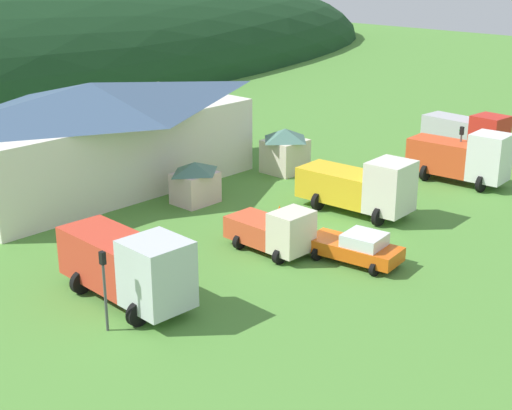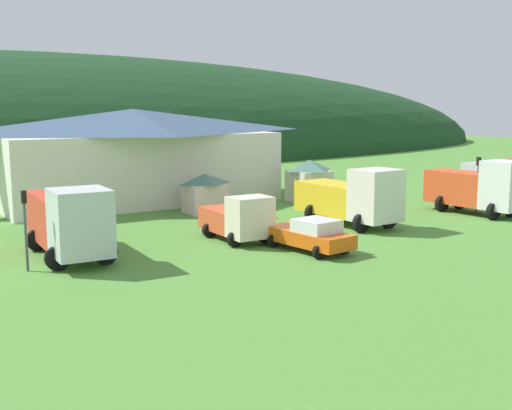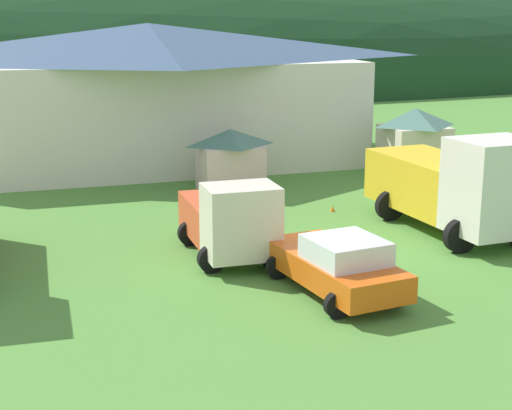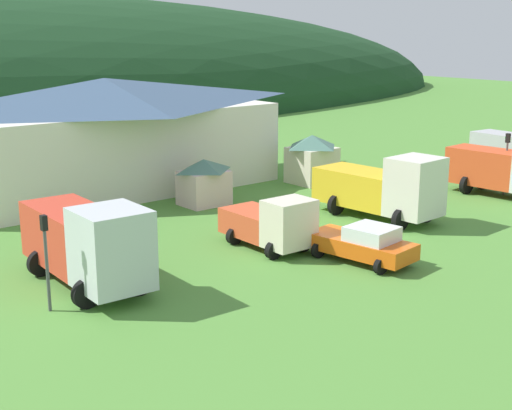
% 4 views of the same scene
% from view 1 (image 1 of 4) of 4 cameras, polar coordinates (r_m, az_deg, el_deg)
% --- Properties ---
extents(ground_plane, '(200.00, 200.00, 0.00)m').
position_cam_1_polar(ground_plane, '(40.80, 4.55, -2.78)').
color(ground_plane, '#518C38').
extents(depot_building, '(21.25, 11.00, 6.89)m').
position_cam_1_polar(depot_building, '(50.48, -12.30, 5.39)').
color(depot_building, white).
rests_on(depot_building, ground).
extents(play_shed_cream, '(2.90, 2.73, 3.15)m').
position_cam_1_polar(play_shed_cream, '(52.72, 2.23, 4.24)').
color(play_shed_cream, beige).
rests_on(play_shed_cream, ground).
extents(play_shed_pink, '(2.76, 2.26, 2.65)m').
position_cam_1_polar(play_shed_pink, '(46.42, -4.68, 1.77)').
color(play_shed_pink, beige).
rests_on(play_shed_pink, ground).
extents(tow_truck_silver, '(3.41, 7.44, 3.54)m').
position_cam_1_polar(tow_truck_silver, '(33.69, -9.69, -4.49)').
color(tow_truck_silver, silver).
rests_on(tow_truck_silver, ground).
extents(light_truck_cream, '(2.65, 4.78, 2.54)m').
position_cam_1_polar(light_truck_cream, '(38.79, 1.43, -1.96)').
color(light_truck_cream, beige).
rests_on(light_truck_cream, ground).
extents(heavy_rig_striped, '(3.61, 7.16, 3.56)m').
position_cam_1_polar(heavy_rig_striped, '(44.75, 8.09, 1.47)').
color(heavy_rig_striped, silver).
rests_on(heavy_rig_striped, ground).
extents(heavy_rig_white, '(3.26, 6.79, 3.69)m').
position_cam_1_polar(heavy_rig_white, '(51.95, 15.55, 3.57)').
color(heavy_rig_white, white).
rests_on(heavy_rig_white, ground).
extents(crane_truck_red, '(3.33, 6.72, 3.20)m').
position_cam_1_polar(crane_truck_red, '(59.98, 15.90, 5.43)').
color(crane_truck_red, red).
rests_on(crane_truck_red, ground).
extents(service_pickup_orange, '(2.82, 5.02, 1.66)m').
position_cam_1_polar(service_pickup_orange, '(38.03, 7.66, -3.23)').
color(service_pickup_orange, '#E55B13').
rests_on(service_pickup_orange, ground).
extents(traffic_light_west, '(0.20, 0.32, 3.57)m').
position_cam_1_polar(traffic_light_west, '(31.29, -11.53, -5.78)').
color(traffic_light_west, '#4C4C51').
rests_on(traffic_light_west, ground).
extents(traffic_light_east, '(0.20, 0.32, 3.76)m').
position_cam_1_polar(traffic_light_east, '(52.39, 15.34, 4.27)').
color(traffic_light_east, '#4C4C51').
rests_on(traffic_light_east, ground).
extents(traffic_cone_near_pickup, '(0.36, 0.36, 0.47)m').
position_cam_1_polar(traffic_cone_near_pickup, '(45.62, 1.81, -0.30)').
color(traffic_cone_near_pickup, orange).
rests_on(traffic_cone_near_pickup, ground).
extents(traffic_cone_mid_row, '(0.36, 0.36, 0.47)m').
position_cam_1_polar(traffic_cone_mid_row, '(42.23, -2.18, -1.95)').
color(traffic_cone_mid_row, orange).
rests_on(traffic_cone_mid_row, ground).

